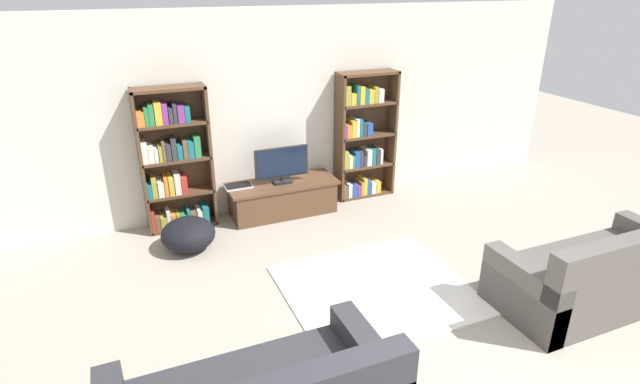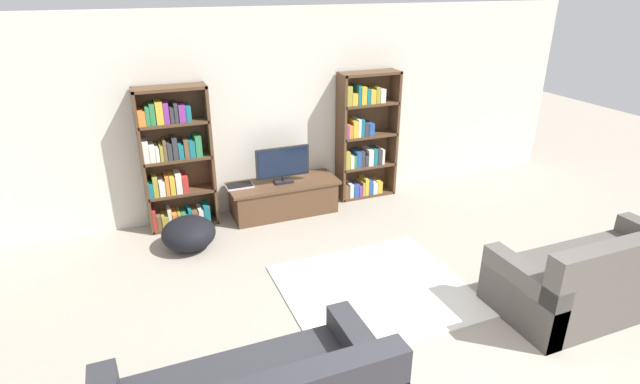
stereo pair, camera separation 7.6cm
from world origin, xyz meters
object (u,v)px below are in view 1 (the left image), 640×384
object	(u,v)px
tv_stand	(283,198)
laptop	(238,186)
television	(282,164)
beanbag_ottoman	(188,234)
bookshelf_left	(173,162)
couch_right_sofa	(597,276)
bookshelf_right	(362,138)

from	to	relation	value
tv_stand	laptop	bearing A→B (deg)	173.59
tv_stand	television	xyz separation A→B (m)	(-0.00, -0.00, 0.47)
television	tv_stand	bearing A→B (deg)	90.00
laptop	beanbag_ottoman	xyz separation A→B (m)	(-0.75, -0.55, -0.27)
beanbag_ottoman	television	bearing A→B (deg)	20.15
bookshelf_left	couch_right_sofa	size ratio (longest dim) A/B	0.92
bookshelf_left	beanbag_ottoman	size ratio (longest dim) A/B	2.87
bookshelf_left	tv_stand	size ratio (longest dim) A/B	1.22
television	beanbag_ottoman	distance (m)	1.50
television	laptop	distance (m)	0.62
television	laptop	bearing A→B (deg)	173.25
television	laptop	xyz separation A→B (m)	(-0.57, 0.07, -0.24)
bookshelf_left	laptop	world-z (taller)	bookshelf_left
bookshelf_right	laptop	xyz separation A→B (m)	(-1.81, -0.10, -0.39)
television	bookshelf_right	bearing A→B (deg)	7.64
couch_right_sofa	beanbag_ottoman	bearing A→B (deg)	143.12
bookshelf_right	tv_stand	bearing A→B (deg)	-172.51
bookshelf_left	tv_stand	distance (m)	1.48
tv_stand	beanbag_ottoman	size ratio (longest dim) A/B	2.35
bookshelf_left	tv_stand	world-z (taller)	bookshelf_left
television	couch_right_sofa	distance (m)	3.75
bookshelf_left	couch_right_sofa	xyz separation A→B (m)	(3.44, -3.23, -0.57)
bookshelf_left	television	xyz separation A→B (m)	(1.32, -0.16, -0.16)
couch_right_sofa	laptop	bearing A→B (deg)	130.65
television	beanbag_ottoman	size ratio (longest dim) A/B	1.16
television	couch_right_sofa	xyz separation A→B (m)	(2.12, -3.07, -0.41)
bookshelf_left	beanbag_ottoman	bearing A→B (deg)	-89.64
couch_right_sofa	beanbag_ottoman	size ratio (longest dim) A/B	3.13
bookshelf_left	laptop	xyz separation A→B (m)	(0.75, -0.10, -0.40)
tv_stand	television	world-z (taller)	television
tv_stand	beanbag_ottoman	xyz separation A→B (m)	(-1.32, -0.49, -0.04)
bookshelf_right	tv_stand	distance (m)	1.40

